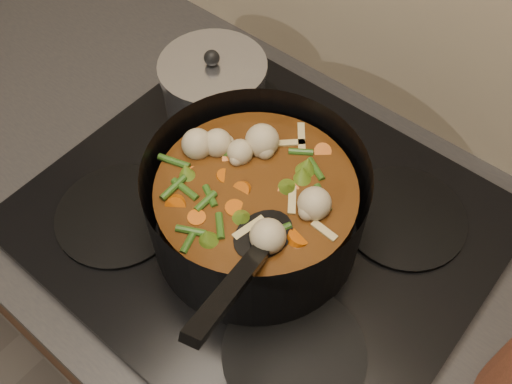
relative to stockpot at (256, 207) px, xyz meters
The scene contains 4 objects.
counter 0.54m from the stockpot, 116.35° to the left, with size 2.64×0.64×0.91m.
stovetop 0.08m from the stockpot, 116.35° to the left, with size 0.62×0.54×0.03m.
stockpot is the anchor object (origin of this frame).
saucepan 0.24m from the stockpot, 145.70° to the left, with size 0.17×0.17×0.14m.
Camera 1 is at (0.28, 1.58, 1.62)m, focal length 40.00 mm.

